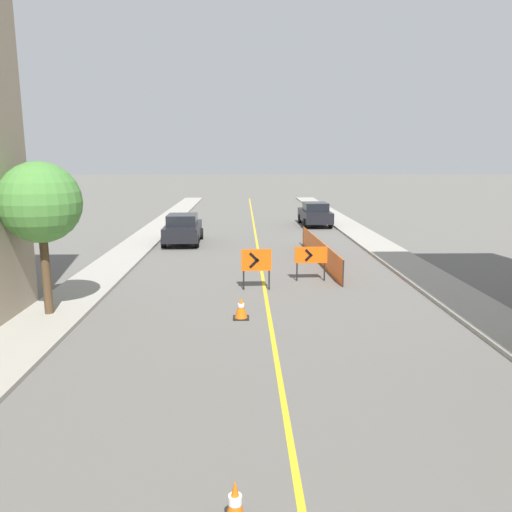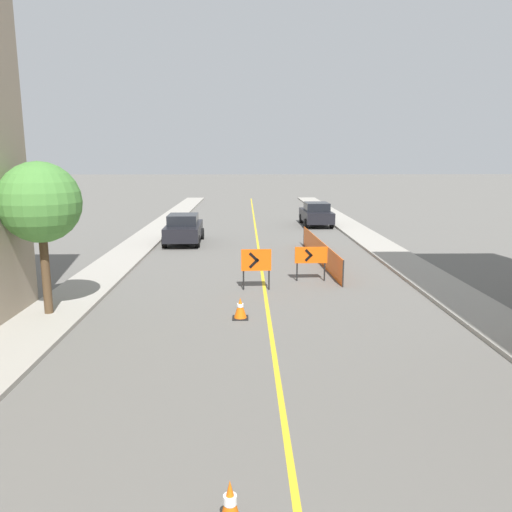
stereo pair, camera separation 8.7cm
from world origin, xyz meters
TOP-DOWN VIEW (x-y plane):
  - lane_stripe at (0.00, 32.04)m, footprint 0.12×64.08m
  - sidewalk_left at (-6.29, 32.04)m, footprint 1.92×64.08m
  - sidewalk_right at (6.29, 32.04)m, footprint 1.92×64.08m
  - traffic_cone_second at (-0.87, 12.56)m, footprint 0.41×0.41m
  - traffic_cone_third at (-0.82, 20.93)m, footprint 0.46×0.46m
  - arrow_barricade_primary at (-0.29, 24.10)m, footprint 1.05×0.12m
  - arrow_barricade_secondary at (1.78, 25.34)m, footprint 1.22×0.11m
  - safety_mesh_fence at (2.62, 28.79)m, footprint 0.42×8.89m
  - parked_car_curb_near at (-3.99, 33.89)m, footprint 1.95×4.35m
  - parked_car_curb_mid at (4.16, 40.91)m, footprint 1.94×4.33m
  - street_tree_left_near at (-6.38, 21.19)m, footprint 2.26×2.26m

SIDE VIEW (x-z plane):
  - lane_stripe at x=0.00m, z-range 0.00..0.01m
  - sidewalk_left at x=-6.29m, z-range 0.00..0.12m
  - sidewalk_right at x=6.29m, z-range 0.00..0.12m
  - traffic_cone_third at x=-0.82m, z-range 0.00..0.61m
  - traffic_cone_second at x=-0.87m, z-range 0.00..0.72m
  - safety_mesh_fence at x=2.62m, z-range 0.00..0.99m
  - parked_car_curb_near at x=-3.99m, z-range 0.00..1.59m
  - parked_car_curb_mid at x=4.16m, z-range 0.00..1.59m
  - arrow_barricade_secondary at x=1.78m, z-range 0.29..1.58m
  - arrow_barricade_primary at x=-0.29m, z-range 0.28..1.73m
  - street_tree_left_near at x=-6.38m, z-range 1.14..5.48m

